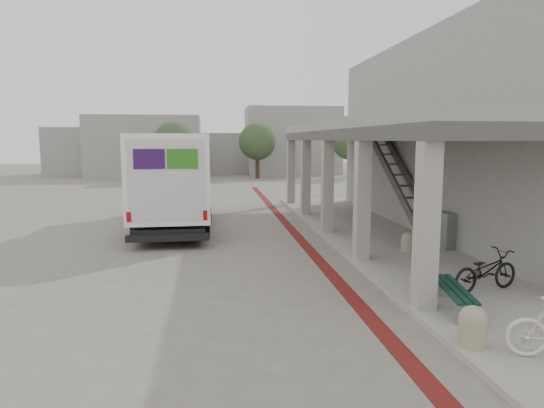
{
  "coord_description": "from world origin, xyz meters",
  "views": [
    {
      "loc": [
        -1.92,
        -12.12,
        3.35
      ],
      "look_at": [
        -0.31,
        0.93,
        1.6
      ],
      "focal_mm": 32.0,
      "sensor_mm": 36.0,
      "label": 1
    }
  ],
  "objects": [
    {
      "name": "ground",
      "position": [
        0.0,
        0.0,
        0.0
      ],
      "size": [
        120.0,
        120.0,
        0.0
      ],
      "primitive_type": "plane",
      "color": "#69635A",
      "rests_on": "ground"
    },
    {
      "name": "bike_lane_stripe",
      "position": [
        1.0,
        2.0,
        0.01
      ],
      "size": [
        0.35,
        40.0,
        0.01
      ],
      "primitive_type": "cube",
      "color": "maroon",
      "rests_on": "ground"
    },
    {
      "name": "sidewalk",
      "position": [
        4.0,
        0.0,
        0.06
      ],
      "size": [
        4.4,
        28.0,
        0.12
      ],
      "primitive_type": "cube",
      "color": "gray",
      "rests_on": "ground"
    },
    {
      "name": "transit_building",
      "position": [
        6.83,
        4.5,
        3.4
      ],
      "size": [
        7.6,
        17.0,
        7.0
      ],
      "color": "gray",
      "rests_on": "ground"
    },
    {
      "name": "distant_backdrop",
      "position": [
        -2.84,
        35.89,
        2.7
      ],
      "size": [
        28.0,
        10.0,
        6.5
      ],
      "color": "gray",
      "rests_on": "ground"
    },
    {
      "name": "tree_left",
      "position": [
        -5.0,
        28.0,
        3.18
      ],
      "size": [
        3.2,
        3.2,
        4.8
      ],
      "color": "#38281C",
      "rests_on": "ground"
    },
    {
      "name": "tree_mid",
      "position": [
        2.0,
        30.0,
        3.18
      ],
      "size": [
        3.2,
        3.2,
        4.8
      ],
      "color": "#38281C",
      "rests_on": "ground"
    },
    {
      "name": "tree_right",
      "position": [
        10.0,
        29.0,
        3.18
      ],
      "size": [
        3.2,
        3.2,
        4.8
      ],
      "color": "#38281C",
      "rests_on": "ground"
    },
    {
      "name": "fedex_truck",
      "position": [
        -3.39,
        6.63,
        1.88
      ],
      "size": [
        2.79,
        8.36,
        3.54
      ],
      "rotation": [
        0.0,
        0.0,
        0.02
      ],
      "color": "black",
      "rests_on": "ground"
    },
    {
      "name": "bench",
      "position": [
        2.61,
        -3.67,
        0.43
      ],
      "size": [
        0.75,
        1.9,
        0.44
      ],
      "rotation": [
        0.0,
        0.0,
        -0.19
      ],
      "color": "gray",
      "rests_on": "sidewalk"
    },
    {
      "name": "bollard_near",
      "position": [
        2.1,
        -5.29,
        0.45
      ],
      "size": [
        0.44,
        0.44,
        0.65
      ],
      "color": "gray",
      "rests_on": "sidewalk"
    },
    {
      "name": "bollard_far",
      "position": [
        3.71,
        1.15,
        0.4
      ],
      "size": [
        0.37,
        0.37,
        0.56
      ],
      "color": "gray",
      "rests_on": "sidewalk"
    },
    {
      "name": "utility_cabinet",
      "position": [
        5.0,
        1.41,
        0.66
      ],
      "size": [
        0.63,
        0.75,
        1.08
      ],
      "primitive_type": "cube",
      "rotation": [
        0.0,
        0.0,
        0.24
      ],
      "color": "gray",
      "rests_on": "sidewalk"
    },
    {
      "name": "bicycle_black",
      "position": [
        3.86,
        -2.67,
        0.57
      ],
      "size": [
        1.8,
        1.04,
        0.89
      ],
      "primitive_type": "imported",
      "rotation": [
        0.0,
        0.0,
        1.85
      ],
      "color": "black",
      "rests_on": "sidewalk"
    }
  ]
}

